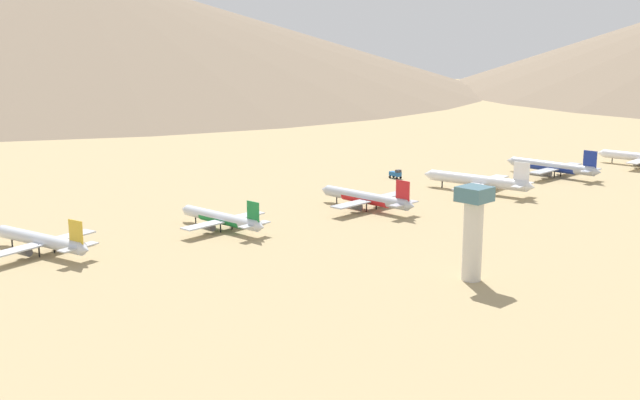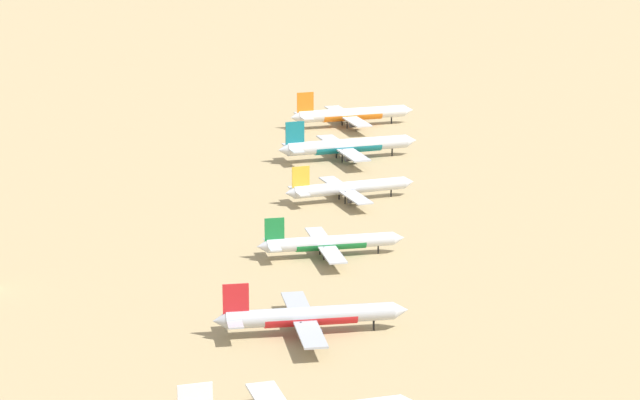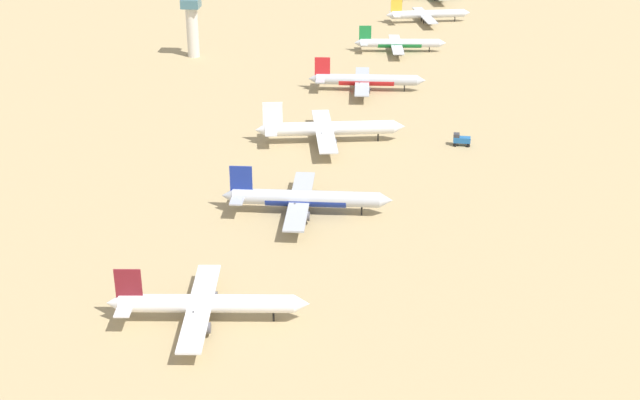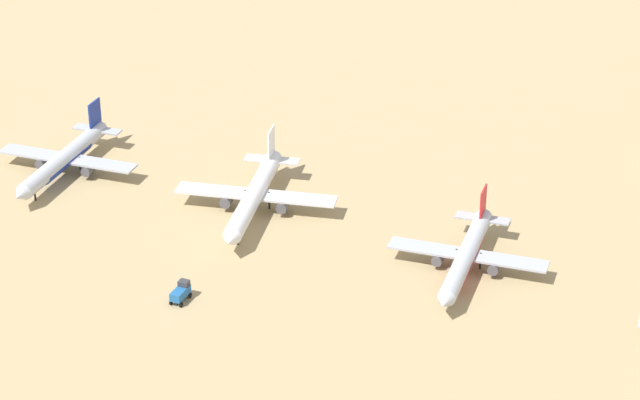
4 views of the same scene
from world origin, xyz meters
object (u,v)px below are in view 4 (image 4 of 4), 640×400
Objects in this scene: parked_jet_3 at (255,194)px; service_truck at (181,292)px; parked_jet_2 at (65,159)px; parked_jet_4 at (466,255)px.

parked_jet_3 is 40.93m from service_truck.
service_truck is (40.86, 0.53, -2.44)m from parked_jet_3.
parked_jet_4 is (12.20, 103.23, -0.17)m from parked_jet_2.
parked_jet_4 is at bearing 120.89° from service_truck.
service_truck is at bearing 0.74° from parked_jet_3.
parked_jet_3 is 8.75× the size of service_truck.
parked_jet_3 is (2.39, 50.79, 0.28)m from parked_jet_2.
parked_jet_3 is 1.10× the size of parked_jet_4.
parked_jet_2 is at bearing -96.74° from parked_jet_4.
parked_jet_2 reaches higher than parked_jet_4.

